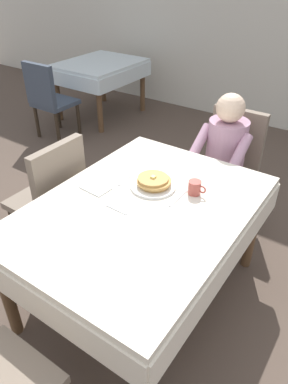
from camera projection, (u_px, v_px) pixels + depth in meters
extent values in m
plane|color=brown|center=(142.00, 294.00, 2.45)|extent=(14.00, 14.00, 0.00)
cube|color=silver|center=(142.00, 209.00, 2.05)|extent=(1.10, 1.50, 0.04)
cube|color=silver|center=(45.00, 311.00, 1.59)|extent=(1.10, 0.01, 0.18)
cube|color=silver|center=(201.00, 171.00, 2.63)|extent=(1.10, 0.01, 0.18)
cube|color=silver|center=(74.00, 194.00, 2.37)|extent=(0.01, 1.50, 0.18)
cube|color=silver|center=(231.00, 262.00, 1.85)|extent=(0.01, 1.50, 0.18)
cylinder|color=brown|center=(6.00, 291.00, 2.02)|extent=(0.07, 0.07, 0.70)
cylinder|color=brown|center=(142.00, 186.00, 2.94)|extent=(0.07, 0.07, 0.70)
cylinder|color=brown|center=(253.00, 227.00, 2.49)|extent=(0.07, 0.07, 0.70)
cube|color=#7A6B5B|center=(223.00, 176.00, 2.92)|extent=(0.44, 0.44, 0.05)
cube|color=#7A6B5B|center=(237.00, 138.00, 2.91)|extent=(0.44, 0.06, 0.48)
cylinder|color=#2D2319|center=(231.00, 217.00, 2.84)|extent=(0.04, 0.04, 0.40)
cylinder|color=#2D2319|center=(191.00, 202.00, 3.01)|extent=(0.04, 0.04, 0.40)
cylinder|color=#2D2319|center=(248.00, 196.00, 3.08)|extent=(0.04, 0.04, 0.40)
cylinder|color=#2D2319|center=(210.00, 183.00, 3.25)|extent=(0.04, 0.04, 0.40)
cylinder|color=#B2849E|center=(226.00, 149.00, 2.76)|extent=(0.30, 0.30, 0.46)
sphere|color=beige|center=(231.00, 108.00, 2.57)|extent=(0.21, 0.21, 0.21)
cylinder|color=#B2849E|center=(240.00, 153.00, 2.55)|extent=(0.08, 0.29, 0.23)
cylinder|color=#B2849E|center=(200.00, 142.00, 2.71)|extent=(0.08, 0.29, 0.23)
cylinder|color=#383D51|center=(219.00, 211.00, 2.86)|extent=(0.10, 0.10, 0.45)
cylinder|color=#383D51|center=(201.00, 205.00, 2.93)|extent=(0.10, 0.10, 0.45)
cylinder|color=#2D2319|center=(13.00, 365.00, 1.81)|extent=(0.04, 0.04, 0.40)
cube|color=#7A6B5B|center=(45.00, 201.00, 2.63)|extent=(0.44, 0.44, 0.05)
cube|color=#7A6B5B|center=(60.00, 178.00, 2.38)|extent=(0.06, 0.44, 0.48)
cylinder|color=#2D2319|center=(15.00, 229.00, 2.71)|extent=(0.04, 0.04, 0.40)
cylinder|color=#2D2319|center=(51.00, 206.00, 2.96)|extent=(0.04, 0.04, 0.40)
cylinder|color=#2D2319|center=(48.00, 247.00, 2.54)|extent=(0.04, 0.04, 0.40)
cylinder|color=#2D2319|center=(83.00, 221.00, 2.79)|extent=(0.04, 0.04, 0.40)
cylinder|color=white|center=(153.00, 186.00, 2.20)|extent=(0.28, 0.28, 0.02)
cylinder|color=tan|center=(154.00, 183.00, 2.19)|extent=(0.19, 0.19, 0.02)
cylinder|color=tan|center=(154.00, 181.00, 2.18)|extent=(0.21, 0.21, 0.02)
cylinder|color=tan|center=(153.00, 179.00, 2.17)|extent=(0.19, 0.19, 0.01)
cube|color=#F4E072|center=(153.00, 177.00, 2.16)|extent=(0.03, 0.03, 0.01)
cylinder|color=#B24C42|center=(195.00, 188.00, 2.12)|extent=(0.08, 0.08, 0.08)
torus|color=#B24C42|center=(202.00, 190.00, 2.09)|extent=(0.05, 0.01, 0.05)
cube|color=silver|center=(126.00, 179.00, 2.28)|extent=(0.03, 0.18, 0.00)
cube|color=silver|center=(178.00, 198.00, 2.10)|extent=(0.01, 0.20, 0.00)
cube|color=silver|center=(116.00, 209.00, 2.00)|extent=(0.15, 0.02, 0.00)
cube|color=white|center=(96.00, 188.00, 2.19)|extent=(0.18, 0.13, 0.01)
cube|color=silver|center=(100.00, 63.00, 4.78)|extent=(0.90, 1.10, 0.04)
cube|color=silver|center=(71.00, 82.00, 4.46)|extent=(0.90, 0.01, 0.18)
cube|color=silver|center=(125.00, 63.00, 5.22)|extent=(0.90, 0.01, 0.18)
cube|color=silver|center=(75.00, 67.00, 5.06)|extent=(0.01, 1.10, 0.18)
cube|color=silver|center=(127.00, 77.00, 4.62)|extent=(0.01, 1.10, 0.18)
cylinder|color=brown|center=(58.00, 95.00, 4.84)|extent=(0.07, 0.07, 0.70)
cylinder|color=brown|center=(100.00, 106.00, 4.49)|extent=(0.07, 0.07, 0.70)
cylinder|color=brown|center=(103.00, 78.00, 5.48)|extent=(0.07, 0.07, 0.70)
cylinder|color=brown|center=(142.00, 87.00, 5.13)|extent=(0.07, 0.07, 0.70)
cube|color=#384251|center=(55.00, 103.00, 4.36)|extent=(0.44, 0.44, 0.05)
cube|color=#384251|center=(39.00, 85.00, 4.08)|extent=(0.44, 0.06, 0.48)
cylinder|color=#2D2319|center=(58.00, 113.00, 4.69)|extent=(0.04, 0.04, 0.40)
cylinder|color=#2D2319|center=(79.00, 119.00, 4.52)|extent=(0.04, 0.04, 0.40)
cylinder|color=#2D2319|center=(37.00, 122.00, 4.45)|extent=(0.04, 0.04, 0.40)
cylinder|color=#2D2319|center=(58.00, 128.00, 4.28)|extent=(0.04, 0.04, 0.40)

